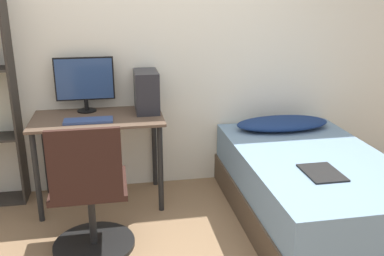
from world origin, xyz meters
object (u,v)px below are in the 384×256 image
(keyboard, at_px, (88,121))
(office_chair, at_px, (90,203))
(bed, at_px, (311,189))
(pc_tower, at_px, (146,91))
(monitor, at_px, (85,81))

(keyboard, bearing_deg, office_chair, -88.93)
(bed, height_order, pc_tower, pc_tower)
(bed, distance_m, keyboard, 1.81)
(office_chair, distance_m, keyboard, 0.74)
(monitor, relative_size, keyboard, 1.29)
(bed, bearing_deg, monitor, 154.45)
(office_chair, bearing_deg, keyboard, 91.07)
(office_chair, relative_size, monitor, 1.96)
(monitor, relative_size, pc_tower, 1.41)
(office_chair, xyz_separation_m, keyboard, (-0.01, 0.62, 0.40))
(office_chair, bearing_deg, monitor, 92.32)
(office_chair, xyz_separation_m, monitor, (-0.04, 0.94, 0.64))
(office_chair, bearing_deg, pc_tower, 61.29)
(monitor, distance_m, keyboard, 0.40)
(office_chair, height_order, keyboard, office_chair)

